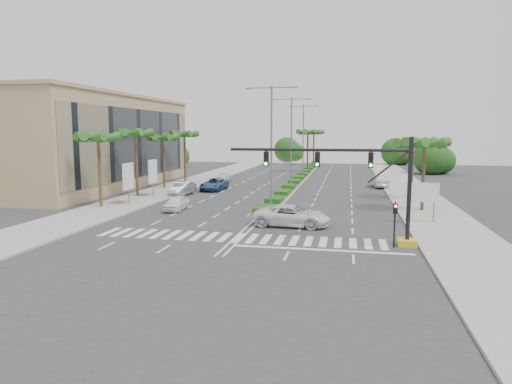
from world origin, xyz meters
TOP-DOWN VIEW (x-y plane):
  - ground at (0.00, 0.00)m, footprint 160.00×160.00m
  - footpath_right at (15.20, 20.00)m, footprint 6.00×120.00m
  - footpath_left at (-15.20, 20.00)m, footprint 6.00×120.00m
  - median at (0.00, 45.00)m, footprint 2.20×75.00m
  - median_grass at (0.00, 45.00)m, footprint 1.80×75.00m
  - building at (-26.00, 26.00)m, footprint 12.00×36.00m
  - signal_gantry at (9.27, -0.00)m, footprint 12.60×1.20m
  - pedestrian_signal at (10.60, -0.68)m, footprint 0.28×0.36m
  - direction_sign at (13.50, 7.99)m, footprint 2.70×0.11m
  - billboard_near at (-14.50, 12.00)m, footprint 0.18×2.10m
  - billboard_far at (-14.50, 18.00)m, footprint 0.18×2.10m
  - palm_left_near at (-16.50, 10.00)m, footprint 4.57×4.68m
  - palm_left_mid at (-16.50, 18.00)m, footprint 4.57×4.68m
  - palm_left_far at (-16.50, 26.00)m, footprint 4.57×4.68m
  - palm_left_end at (-16.50, 34.00)m, footprint 4.57×4.68m
  - palm_right_near at (14.50, 14.00)m, footprint 4.57×4.68m
  - palm_right_far at (14.50, 22.00)m, footprint 4.57×4.68m
  - palm_median_a at (0.00, 55.00)m, footprint 4.57×4.68m
  - palm_median_b at (0.00, 70.00)m, footprint 4.57×4.68m
  - streetlight_near at (0.00, 14.00)m, footprint 5.10×0.25m
  - streetlight_mid at (0.00, 30.00)m, footprint 5.10×0.25m
  - streetlight_far at (0.00, 46.00)m, footprint 5.10×0.25m
  - car_parked_a at (-8.58, 10.03)m, footprint 1.81×4.15m
  - car_parked_b at (-11.80, 20.31)m, footprint 2.02×4.93m
  - car_parked_c at (-9.43, 25.45)m, footprint 2.66×5.69m
  - car_parked_d at (-10.94, 34.71)m, footprint 1.98×4.57m
  - car_crossing at (3.24, 4.85)m, footprint 6.26×3.21m
  - car_right at (11.80, 32.84)m, footprint 2.30×5.11m

SIDE VIEW (x-z plane):
  - ground at x=0.00m, z-range 0.00..0.00m
  - footpath_right at x=15.20m, z-range 0.00..0.15m
  - footpath_left at x=-15.20m, z-range 0.00..0.15m
  - median at x=0.00m, z-range 0.00..0.20m
  - median_grass at x=0.00m, z-range 0.20..0.24m
  - car_parked_d at x=-10.94m, z-range 0.00..1.31m
  - car_parked_a at x=-8.58m, z-range 0.00..1.39m
  - car_parked_c at x=-9.43m, z-range 0.00..1.57m
  - car_parked_b at x=-11.80m, z-range 0.00..1.59m
  - car_right at x=11.80m, z-range 0.00..1.63m
  - car_crossing at x=3.24m, z-range 0.00..1.69m
  - pedestrian_signal at x=10.60m, z-range 0.54..3.54m
  - direction_sign at x=13.50m, z-range 0.75..4.15m
  - billboard_near at x=-14.50m, z-range 0.79..5.14m
  - billboard_far at x=-14.50m, z-range 0.79..5.14m
  - signal_gantry at x=9.27m, z-range -0.14..7.06m
  - palm_right_far at x=14.50m, z-range 2.54..9.29m
  - building at x=-26.00m, z-range 0.00..12.00m
  - palm_right_near at x=14.50m, z-range 2.68..9.73m
  - palm_left_far at x=-16.50m, z-range 2.82..10.17m
  - palm_left_near at x=-16.50m, z-range 2.91..10.46m
  - streetlight_near at x=0.00m, z-range 0.81..12.81m
  - streetlight_mid at x=0.00m, z-range 0.81..12.81m
  - streetlight_far at x=0.00m, z-range 0.81..12.81m
  - palm_left_end at x=-16.50m, z-range 3.01..10.76m
  - palm_left_mid at x=-16.50m, z-range 3.10..11.05m
  - palm_median_a at x=0.00m, z-range 3.15..11.20m
  - palm_median_b at x=0.00m, z-range 3.15..11.20m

